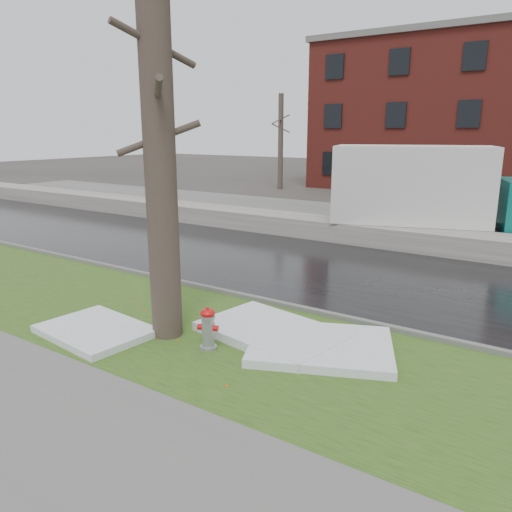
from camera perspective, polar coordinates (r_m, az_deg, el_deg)
The scene contains 16 objects.
ground at distance 11.36m, azimuth -2.77°, elevation -6.66°, with size 120.00×120.00×0.00m, color #47423D.
verge at distance 10.45m, azimuth -6.90°, elevation -8.55°, with size 60.00×4.50×0.04m, color #2A4517.
sidewalk at distance 8.29m, azimuth -24.70°, elevation -16.17°, with size 60.00×3.00×0.05m, color slate.
road at distance 15.02m, azimuth 7.48°, elevation -1.49°, with size 60.00×7.00×0.03m, color black.
parking_lot at distance 22.79m, azimuth 17.08°, elevation 3.36°, with size 60.00×9.00×0.03m, color slate.
curb at distance 12.10m, azimuth 0.05°, elevation -4.96°, with size 60.00×0.15×0.14m, color slate.
snowbank at distance 18.71m, azimuth 13.28°, elevation 2.48°, with size 60.00×1.60×0.75m, color #A9A29A.
bg_tree_left at distance 35.61m, azimuth 2.83°, elevation 12.99°, with size 1.40×1.62×6.50m.
bg_tree_center at distance 36.66m, azimuth 14.44°, elevation 12.61°, with size 1.40×1.62×6.50m.
fire_hydrant at distance 9.43m, azimuth -5.50°, elevation -8.05°, with size 0.41×0.39×0.83m.
tree at distance 9.56m, azimuth -11.02°, elevation 12.61°, with size 1.46×1.62×7.50m.
box_truck at distance 19.32m, azimuth 20.59°, elevation 6.79°, with size 10.55×5.03×3.52m.
worker at distance 19.50m, azimuth 10.70°, elevation 6.93°, with size 0.67×0.44×1.83m, color black.
snow_patch_near at distance 9.54m, azimuth 7.44°, elevation -10.18°, with size 2.60×2.00×0.16m, color silver.
snow_patch_far at distance 10.69m, azimuth -17.85°, elevation -8.09°, with size 2.20×1.60×0.14m, color silver.
snow_patch_side at distance 10.07m, azimuth 1.88°, elevation -8.66°, with size 2.80×1.80×0.18m, color silver.
Camera 1 is at (6.35, -8.51, 4.03)m, focal length 35.00 mm.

